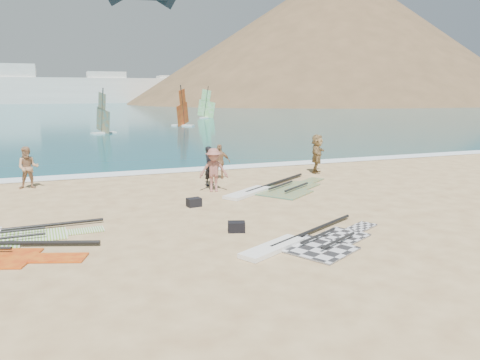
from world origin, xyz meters
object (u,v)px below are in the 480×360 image
object	(u,v)px
beachgoer_back	(220,162)
beachgoer_right	(317,154)
rig_grey	(308,243)
rig_orange	(273,189)
gear_bag_near	(194,202)
beachgoer_mid	(214,170)
beachgoer_left	(28,168)
person_wetsuit	(210,166)
gear_bag_far	(236,227)

from	to	relation	value
beachgoer_back	beachgoer_right	distance (m)	5.04
rig_grey	rig_orange	distance (m)	6.88
gear_bag_near	beachgoer_mid	bearing A→B (deg)	56.56
beachgoer_left	rig_grey	bearing A→B (deg)	-50.20
person_wetsuit	beachgoer_mid	distance (m)	1.23
beachgoer_right	rig_orange	bearing A→B (deg)	164.35
rig_orange	person_wetsuit	world-z (taller)	person_wetsuit
beachgoer_back	beachgoer_right	size ratio (longest dim) A/B	0.84
gear_bag_near	beachgoer_mid	size ratio (longest dim) A/B	0.27
gear_bag_near	beachgoer_back	bearing A→B (deg)	61.57
gear_bag_near	person_wetsuit	xyz separation A→B (m)	(1.65, 3.39, 0.70)
gear_bag_far	person_wetsuit	xyz separation A→B (m)	(1.30, 6.76, 0.70)
rig_grey	rig_orange	world-z (taller)	rig_orange
rig_orange	beachgoer_mid	xyz separation A→B (m)	(-2.34, 0.73, 0.84)
gear_bag_near	person_wetsuit	distance (m)	3.83
gear_bag_far	beachgoer_mid	bearing A→B (deg)	78.95
person_wetsuit	gear_bag_near	bearing A→B (deg)	-154.85
gear_bag_near	beachgoer_back	distance (m)	5.39
person_wetsuit	beachgoer_left	size ratio (longest dim) A/B	0.96
rig_orange	beachgoer_back	world-z (taller)	beachgoer_back
beachgoer_mid	gear_bag_near	bearing A→B (deg)	-107.57
gear_bag_far	person_wetsuit	size ratio (longest dim) A/B	0.29
person_wetsuit	beachgoer_right	bearing A→B (deg)	-28.07
person_wetsuit	beachgoer_right	xyz separation A→B (m)	(5.93, 1.13, 0.12)
gear_bag_near	beachgoer_right	xyz separation A→B (m)	(7.58, 4.52, 0.81)
rig_orange	gear_bag_far	world-z (taller)	gear_bag_far
beachgoer_left	rig_orange	bearing A→B (deg)	-18.30
gear_bag_far	gear_bag_near	bearing A→B (deg)	95.98
rig_grey	gear_bag_near	xyz separation A→B (m)	(-1.74, 5.13, 0.11)
person_wetsuit	beachgoer_mid	xyz separation A→B (m)	(-0.21, -1.21, 0.04)
rig_grey	beachgoer_mid	distance (m)	7.35
rig_orange	gear_bag_far	bearing A→B (deg)	-161.02
rig_orange	gear_bag_far	distance (m)	5.91
beachgoer_mid	rig_orange	bearing A→B (deg)	-1.48
rig_orange	person_wetsuit	size ratio (longest dim) A/B	3.35
gear_bag_far	beachgoer_back	xyz separation A→B (m)	(2.19, 8.07, 0.66)
rig_orange	beachgoer_left	distance (m)	10.30
gear_bag_near	gear_bag_far	xyz separation A→B (m)	(0.35, -3.37, -0.01)
rig_grey	beachgoer_right	xyz separation A→B (m)	(5.84, 9.64, 0.92)
gear_bag_near	gear_bag_far	world-z (taller)	gear_bag_near
rig_grey	beachgoer_mid	xyz separation A→B (m)	(-0.30, 7.30, 0.84)
person_wetsuit	rig_grey	bearing A→B (deg)	-128.31
beachgoer_right	rig_grey	bearing A→B (deg)	-175.87
rig_orange	beachgoer_right	xyz separation A→B (m)	(3.80, 3.08, 0.92)
rig_grey	gear_bag_near	distance (m)	5.41
beachgoer_back	beachgoer_right	xyz separation A→B (m)	(5.03, -0.18, 0.16)
rig_grey	rig_orange	bearing A→B (deg)	44.71
gear_bag_near	beachgoer_left	world-z (taller)	beachgoer_left
rig_orange	beachgoer_right	size ratio (longest dim) A/B	2.95
beachgoer_left	person_wetsuit	bearing A→B (deg)	-11.19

